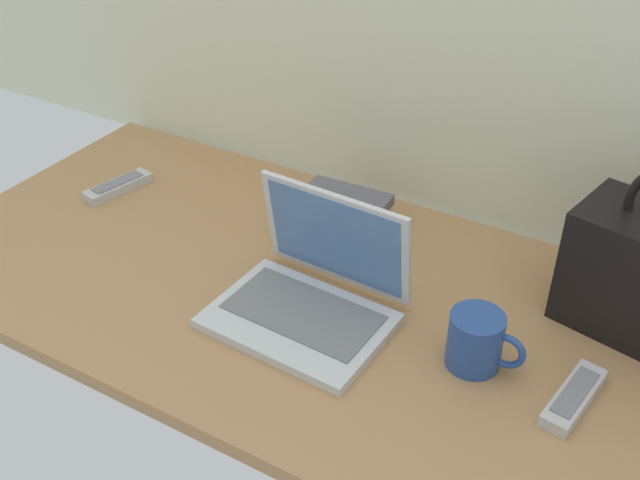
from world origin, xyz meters
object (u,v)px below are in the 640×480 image
(coffee_mug, at_px, (477,340))
(remote_control_near, at_px, (118,186))
(book_stack, at_px, (339,212))
(laptop, at_px, (311,292))
(remote_control_far, at_px, (574,397))

(coffee_mug, bearing_deg, remote_control_near, 171.96)
(coffee_mug, xyz_separation_m, remote_control_near, (-0.90, 0.13, -0.04))
(remote_control_near, height_order, book_stack, book_stack)
(book_stack, bearing_deg, coffee_mug, -32.91)
(laptop, height_order, book_stack, laptop)
(laptop, relative_size, book_stack, 1.67)
(coffee_mug, distance_m, remote_control_near, 0.91)
(remote_control_far, height_order, book_stack, book_stack)
(coffee_mug, height_order, book_stack, coffee_mug)
(remote_control_far, bearing_deg, remote_control_near, 172.90)
(laptop, height_order, remote_control_far, laptop)
(remote_control_far, distance_m, book_stack, 0.62)
(coffee_mug, distance_m, remote_control_far, 0.17)
(laptop, distance_m, coffee_mug, 0.30)
(book_stack, bearing_deg, remote_control_near, -165.58)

